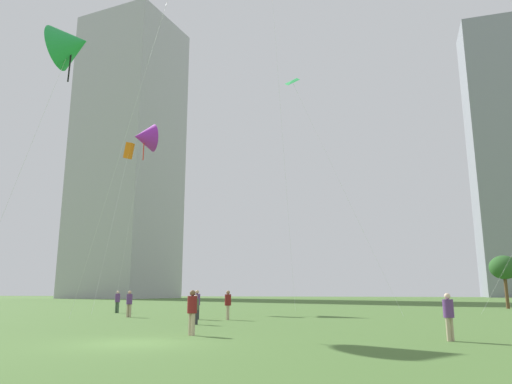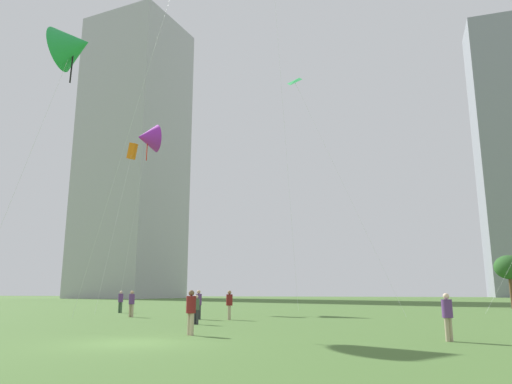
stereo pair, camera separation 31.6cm
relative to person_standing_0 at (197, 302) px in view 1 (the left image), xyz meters
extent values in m
plane|color=#476B30|center=(2.62, -13.66, -1.06)|extent=(280.00, 280.00, 0.00)
cylinder|color=#2D2D33|center=(-0.06, -0.07, -0.61)|extent=(0.17, 0.17, 0.89)
cylinder|color=#2D2D33|center=(0.06, 0.07, -0.61)|extent=(0.17, 0.17, 0.89)
cylinder|color=#593372|center=(0.00, 0.00, 0.18)|extent=(0.41, 0.41, 0.70)
sphere|color=tan|center=(0.00, 0.00, 0.65)|extent=(0.24, 0.24, 0.24)
cylinder|color=#2D2D33|center=(1.42, -4.36, -0.68)|extent=(0.14, 0.14, 0.76)
cylinder|color=#2D2D33|center=(1.57, -4.38, -0.68)|extent=(0.14, 0.14, 0.76)
cylinder|color=#3F593F|center=(1.50, -4.37, 0.01)|extent=(0.35, 0.35, 0.60)
sphere|color=beige|center=(1.50, -4.37, 0.41)|extent=(0.21, 0.21, 0.21)
cylinder|color=tan|center=(2.04, 0.14, -0.62)|extent=(0.16, 0.16, 0.88)
cylinder|color=tan|center=(2.06, -0.04, -0.62)|extent=(0.16, 0.16, 0.88)
cylinder|color=maroon|center=(2.05, 0.05, 0.16)|extent=(0.40, 0.40, 0.69)
sphere|color=#997051|center=(2.05, 0.05, 0.63)|extent=(0.24, 0.24, 0.24)
cylinder|color=tan|center=(13.54, -10.42, -0.65)|extent=(0.15, 0.15, 0.82)
cylinder|color=tan|center=(13.42, -10.54, -0.65)|extent=(0.15, 0.15, 0.82)
cylinder|color=#593372|center=(13.48, -10.48, 0.09)|extent=(0.38, 0.38, 0.65)
sphere|color=beige|center=(13.48, -10.48, 0.53)|extent=(0.22, 0.22, 0.22)
cylinder|color=tan|center=(3.47, -10.37, -0.62)|extent=(0.16, 0.16, 0.88)
cylinder|color=tan|center=(3.62, -10.48, -0.62)|extent=(0.16, 0.16, 0.88)
cylinder|color=maroon|center=(3.55, -10.42, 0.17)|extent=(0.40, 0.40, 0.70)
sphere|color=brown|center=(3.55, -10.42, 0.63)|extent=(0.24, 0.24, 0.24)
cylinder|color=#3F593F|center=(-9.58, 7.12, -0.63)|extent=(0.16, 0.16, 0.87)
cylinder|color=#3F593F|center=(-9.40, 7.10, -0.63)|extent=(0.16, 0.16, 0.87)
cylinder|color=#593372|center=(-9.49, 7.11, 0.15)|extent=(0.40, 0.40, 0.69)
sphere|color=beige|center=(-9.49, 7.11, 0.61)|extent=(0.24, 0.24, 0.24)
cylinder|color=tan|center=(-5.39, 1.47, -0.62)|extent=(0.16, 0.16, 0.87)
cylinder|color=tan|center=(-5.57, 1.46, -0.62)|extent=(0.16, 0.16, 0.87)
cylinder|color=#593372|center=(-5.48, 1.47, 0.16)|extent=(0.40, 0.40, 0.69)
sphere|color=tan|center=(-5.48, 1.47, 0.62)|extent=(0.24, 0.24, 0.24)
cylinder|color=silver|center=(-9.20, -5.80, 7.96)|extent=(2.38, 4.05, 18.04)
cone|color=green|center=(-8.02, -3.78, 16.98)|extent=(3.06, 3.37, 3.42)
cylinder|color=black|center=(-8.02, -3.78, 15.51)|extent=(0.36, 0.36, 2.32)
cylinder|color=silver|center=(-4.66, -0.44, 14.46)|extent=(7.86, 0.67, 31.04)
cylinder|color=silver|center=(9.02, 8.34, 9.15)|extent=(8.19, 3.88, 20.43)
pyramid|color=green|center=(4.92, 10.25, 19.40)|extent=(1.52, 1.56, 1.03)
cylinder|color=silver|center=(-11.49, 9.04, 6.92)|extent=(2.22, 8.49, 15.96)
cube|color=orange|center=(-12.59, 13.28, 14.89)|extent=(1.04, 0.86, 1.83)
cylinder|color=silver|center=(3.47, 13.19, 15.57)|extent=(1.45, 3.61, 33.26)
cylinder|color=silver|center=(-12.15, 13.51, 7.82)|extent=(1.12, 2.14, 17.75)
cone|color=purple|center=(-11.60, 14.57, 16.69)|extent=(3.71, 3.72, 3.11)
cylinder|color=red|center=(-11.60, 14.57, 15.29)|extent=(0.23, 0.32, 2.20)
cylinder|color=brown|center=(24.75, 24.78, 0.53)|extent=(0.33, 0.33, 3.19)
ellipsoid|color=#285623|center=(24.75, 24.78, 3.14)|extent=(2.88, 2.88, 2.45)
cube|color=gray|center=(55.94, 122.24, 41.70)|extent=(23.98, 16.94, 85.52)
cube|color=#A8A8AD|center=(-49.46, 81.15, 36.31)|extent=(25.96, 25.20, 74.75)
camera|label=1|loc=(10.54, -29.34, 0.72)|focal=33.09mm
camera|label=2|loc=(10.85, -29.27, 0.72)|focal=33.09mm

